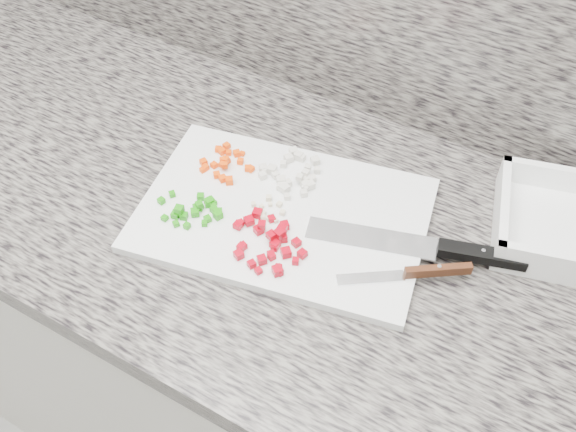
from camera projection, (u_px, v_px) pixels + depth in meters
name	position (u px, v px, depth m)	size (l,w,h in m)	color
cabinet	(263.00, 353.00, 1.36)	(3.92, 0.62, 0.86)	silver
countertop	(255.00, 211.00, 1.03)	(3.96, 0.64, 0.04)	slate
cutting_board	(283.00, 215.00, 0.98)	(0.43, 0.29, 0.01)	white
carrot_pile	(225.00, 163.00, 1.04)	(0.09, 0.08, 0.02)	#F94705
onion_pile	(291.00, 173.00, 1.02)	(0.10, 0.11, 0.02)	beige
green_pepper_pile	(197.00, 210.00, 0.97)	(0.11, 0.08, 0.02)	#1C8B0C
red_pepper_pile	(269.00, 243.00, 0.93)	(0.12, 0.11, 0.02)	#A80212
garlic_pile	(268.00, 210.00, 0.97)	(0.06, 0.05, 0.01)	beige
chef_knife	(443.00, 249.00, 0.92)	(0.31, 0.12, 0.02)	white
paring_knife	(421.00, 272.00, 0.89)	(0.16, 0.12, 0.02)	white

